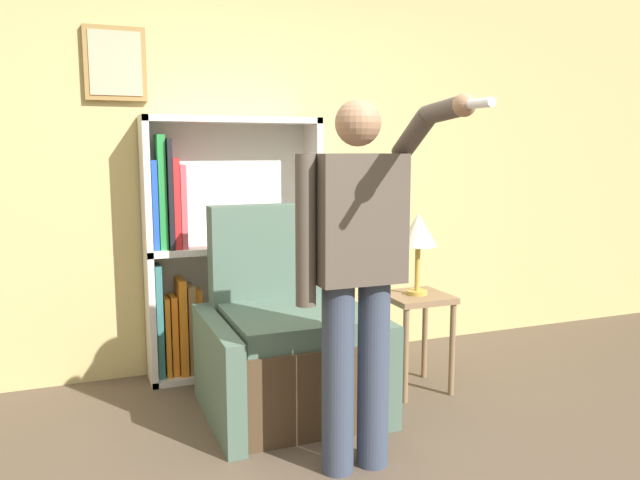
# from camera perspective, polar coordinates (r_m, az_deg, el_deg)

# --- Properties ---
(wall_back) EXTENTS (8.00, 0.11, 2.80)m
(wall_back) POSITION_cam_1_polar(r_m,az_deg,el_deg) (4.29, -7.62, 7.03)
(wall_back) COLOR tan
(wall_back) RESTS_ON ground_plane
(bookcase) EXTENTS (1.15, 0.28, 1.70)m
(bookcase) POSITION_cam_1_polar(r_m,az_deg,el_deg) (4.15, -9.63, -1.37)
(bookcase) COLOR silver
(bookcase) RESTS_ON ground_plane
(armchair) EXTENTS (0.95, 0.90, 1.16)m
(armchair) POSITION_cam_1_polar(r_m,az_deg,el_deg) (3.65, -3.04, -9.65)
(armchair) COLOR #4C3823
(armchair) RESTS_ON ground_plane
(person_standing) EXTENTS (0.55, 0.78, 1.71)m
(person_standing) POSITION_cam_1_polar(r_m,az_deg,el_deg) (2.81, 3.43, -2.34)
(person_standing) COLOR #384256
(person_standing) RESTS_ON ground_plane
(side_table) EXTENTS (0.38, 0.38, 0.61)m
(side_table) POSITION_cam_1_polar(r_m,az_deg,el_deg) (3.92, 8.80, -6.78)
(side_table) COLOR #846647
(side_table) RESTS_ON ground_plane
(table_lamp) EXTENTS (0.23, 0.23, 0.50)m
(table_lamp) POSITION_cam_1_polar(r_m,az_deg,el_deg) (3.82, 8.97, 0.68)
(table_lamp) COLOR gold
(table_lamp) RESTS_ON side_table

